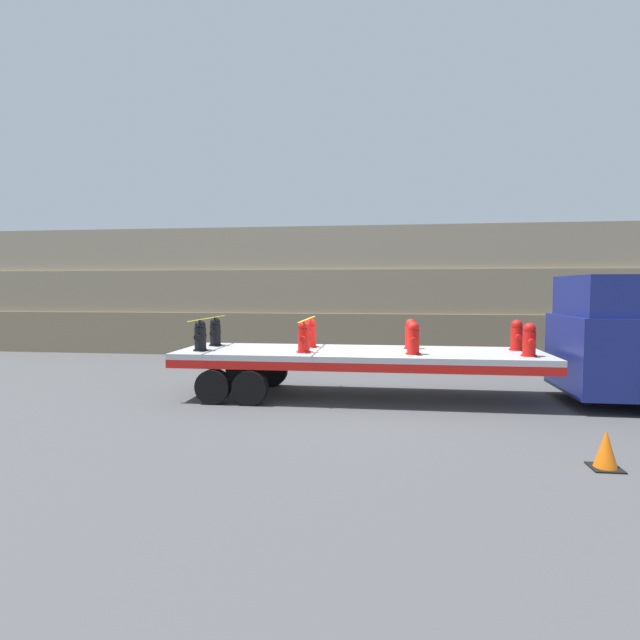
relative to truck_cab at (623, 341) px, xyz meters
name	(u,v)px	position (x,y,z in m)	size (l,w,h in m)	color
ground_plane	(359,397)	(-6.18, 0.00, -1.51)	(120.00, 120.00, 0.00)	#474749
rock_cliff	(370,291)	(-6.18, 8.81, 1.11)	(60.00, 3.30, 5.24)	#84755B
truck_cab	(623,341)	(0.00, 0.00, 0.00)	(2.58, 2.74, 3.04)	navy
flatbed_trailer	(336,359)	(-6.74, 0.00, -0.54)	(9.06, 2.62, 1.19)	#B2B2B7
fire_hydrant_black_near_0	(200,336)	(-10.11, -0.56, 0.05)	(0.36, 0.58, 0.77)	black
fire_hydrant_black_far_0	(215,332)	(-10.11, 0.56, 0.05)	(0.36, 0.58, 0.77)	black
fire_hydrant_red_near_1	(304,337)	(-7.49, -0.56, 0.05)	(0.36, 0.58, 0.77)	red
fire_hydrant_red_far_1	(311,333)	(-7.49, 0.56, 0.05)	(0.36, 0.58, 0.77)	red
fire_hydrant_red_near_2	(413,339)	(-4.87, -0.56, 0.05)	(0.36, 0.58, 0.77)	red
fire_hydrant_red_far_2	(411,334)	(-4.87, 0.56, 0.05)	(0.36, 0.58, 0.77)	red
fire_hydrant_red_near_3	(529,340)	(-2.25, -0.56, 0.05)	(0.36, 0.58, 0.77)	red
fire_hydrant_red_far_3	(517,336)	(-2.25, 0.56, 0.05)	(0.36, 0.58, 0.77)	red
cargo_strap_rear	(208,318)	(-10.11, 0.00, 0.45)	(0.05, 2.72, 0.01)	yellow
cargo_strap_middle	(307,319)	(-7.49, 0.00, 0.45)	(0.05, 2.72, 0.01)	yellow
traffic_cone	(606,450)	(-2.19, -4.52, -1.22)	(0.44, 0.44, 0.60)	black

